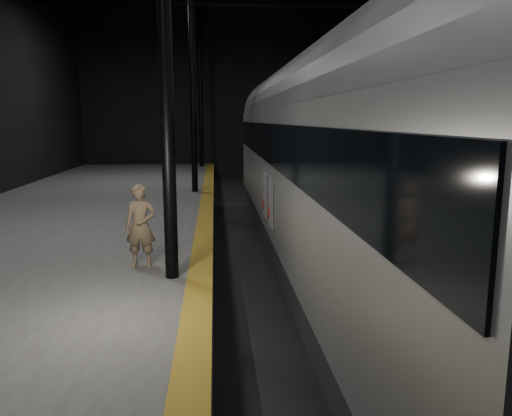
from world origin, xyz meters
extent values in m
plane|color=black|center=(0.00, 0.00, 0.00)|extent=(44.00, 44.00, 0.00)
cube|color=#50504D|center=(-7.50, 0.00, 0.50)|extent=(9.00, 43.80, 1.00)
cube|color=olive|center=(-3.25, 0.00, 1.00)|extent=(0.50, 43.80, 0.01)
cube|color=#3F3328|center=(-0.72, 0.00, 0.17)|extent=(0.08, 43.00, 0.14)
cube|color=#3F3328|center=(0.72, 0.00, 0.17)|extent=(0.08, 43.00, 0.14)
cube|color=black|center=(0.00, 0.00, 0.06)|extent=(2.40, 42.00, 0.12)
cylinder|color=black|center=(-3.80, -4.00, 6.00)|extent=(0.26, 0.26, 10.00)
cylinder|color=black|center=(-3.80, 8.00, 6.00)|extent=(0.26, 0.26, 10.00)
cylinder|color=black|center=(3.80, 8.00, 6.00)|extent=(0.26, 0.26, 10.00)
cylinder|color=black|center=(-3.80, 20.00, 6.00)|extent=(0.26, 0.26, 10.00)
cylinder|color=black|center=(3.80, 20.00, 6.00)|extent=(0.26, 0.26, 10.00)
cube|color=black|center=(0.00, 14.00, 10.00)|extent=(23.60, 0.15, 0.18)
cube|color=#ABAEB3|center=(0.00, -0.79, 2.75)|extent=(3.13, 21.57, 3.24)
cube|color=black|center=(0.00, -0.79, 0.72)|extent=(2.86, 21.14, 0.92)
cube|color=black|center=(0.00, -0.79, 3.51)|extent=(3.19, 21.25, 0.97)
cylinder|color=slate|center=(0.00, -0.79, 4.37)|extent=(3.07, 21.36, 3.07)
cube|color=black|center=(0.00, 6.76, 0.32)|extent=(1.94, 2.37, 0.38)
cube|color=silver|center=(-1.59, -1.87, 2.10)|extent=(0.04, 0.81, 1.13)
cube|color=silver|center=(-1.59, -0.57, 2.10)|extent=(0.04, 0.81, 1.13)
cylinder|color=#B52016|center=(-1.61, -1.67, 1.83)|extent=(0.03, 0.28, 0.28)
cylinder|color=#B52016|center=(-1.61, -0.38, 1.83)|extent=(0.03, 0.28, 0.28)
imported|color=#907558|center=(-4.50, -3.22, 1.88)|extent=(0.68, 0.49, 1.77)
camera|label=1|loc=(-2.92, -13.64, 4.09)|focal=35.00mm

